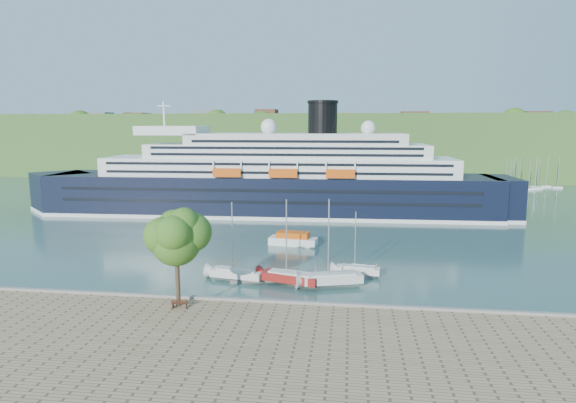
# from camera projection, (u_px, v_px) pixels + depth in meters

# --- Properties ---
(ground) EXTENTS (400.00, 400.00, 0.00)m
(ground) POSITION_uv_depth(u_px,v_px,m) (237.00, 309.00, 53.31)
(ground) COLOR #2E5251
(ground) RESTS_ON ground
(far_hillside) EXTENTS (400.00, 50.00, 24.00)m
(far_hillside) POSITION_uv_depth(u_px,v_px,m) (320.00, 145.00, 193.36)
(far_hillside) COLOR #3A6327
(far_hillside) RESTS_ON ground
(quay_coping) EXTENTS (220.00, 0.50, 0.30)m
(quay_coping) POSITION_uv_depth(u_px,v_px,m) (236.00, 299.00, 52.93)
(quay_coping) COLOR slate
(quay_coping) RESTS_ON promenade
(cruise_ship) EXTENTS (113.43, 20.18, 25.36)m
(cruise_ship) POSITION_uv_depth(u_px,v_px,m) (269.00, 158.00, 107.52)
(cruise_ship) COLOR black
(cruise_ship) RESTS_ON ground
(park_bench) EXTENTS (1.81, 0.98, 1.10)m
(park_bench) POSITION_uv_depth(u_px,v_px,m) (180.00, 303.00, 50.78)
(park_bench) COLOR #452513
(park_bench) RESTS_ON promenade
(promenade_tree) EXTENTS (6.99, 6.99, 11.57)m
(promenade_tree) POSITION_uv_depth(u_px,v_px,m) (177.00, 253.00, 50.54)
(promenade_tree) COLOR #36631A
(promenade_tree) RESTS_ON promenade
(floating_pontoon) EXTENTS (18.61, 6.58, 0.41)m
(floating_pontoon) POSITION_uv_depth(u_px,v_px,m) (301.00, 277.00, 63.62)
(floating_pontoon) COLOR gray
(floating_pontoon) RESTS_ON ground
(sailboat_white_near) EXTENTS (7.93, 3.48, 9.90)m
(sailboat_white_near) POSITION_uv_depth(u_px,v_px,m) (236.00, 244.00, 61.94)
(sailboat_white_near) COLOR silver
(sailboat_white_near) RESTS_ON ground
(sailboat_red) EXTENTS (8.47, 4.43, 10.54)m
(sailboat_red) POSITION_uv_depth(u_px,v_px,m) (291.00, 245.00, 60.05)
(sailboat_red) COLOR maroon
(sailboat_red) RESTS_ON ground
(sailboat_white_far) EXTENTS (6.69, 2.78, 8.38)m
(sailboat_white_far) POSITION_uv_depth(u_px,v_px,m) (359.00, 246.00, 64.06)
(sailboat_white_far) COLOR silver
(sailboat_white_far) RESTS_ON ground
(tender_launch) EXTENTS (8.47, 3.90, 2.25)m
(tender_launch) POSITION_uv_depth(u_px,v_px,m) (293.00, 238.00, 81.20)
(tender_launch) COLOR #D84F0C
(tender_launch) RESTS_ON ground
(sailboat_extra) EXTENTS (8.59, 4.50, 10.69)m
(sailboat_extra) POSITION_uv_depth(u_px,v_px,m) (333.00, 246.00, 59.56)
(sailboat_extra) COLOR silver
(sailboat_extra) RESTS_ON ground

